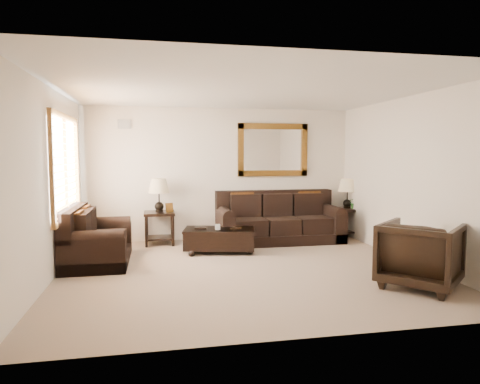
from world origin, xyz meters
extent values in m
cube|color=#826B5A|center=(0.00, 0.00, 0.00)|extent=(5.50, 5.00, 0.01)
cube|color=white|center=(0.00, 0.00, 2.70)|extent=(5.50, 5.00, 0.01)
cube|color=silver|center=(0.00, 2.50, 1.35)|extent=(5.50, 0.01, 2.70)
cube|color=silver|center=(0.00, -2.50, 1.35)|extent=(5.50, 0.01, 2.70)
cube|color=silver|center=(-2.75, 0.00, 1.35)|extent=(0.01, 5.00, 2.70)
cube|color=silver|center=(2.75, 0.00, 1.35)|extent=(0.01, 5.00, 2.70)
cube|color=white|center=(-2.73, 0.90, 1.55)|extent=(0.01, 1.80, 1.50)
cube|color=brown|center=(-2.70, 0.90, 2.34)|extent=(0.06, 1.96, 0.08)
cube|color=brown|center=(-2.70, 0.90, 0.76)|extent=(0.06, 1.96, 0.08)
cube|color=brown|center=(-2.70, -0.04, 1.55)|extent=(0.06, 0.08, 1.50)
cube|color=brown|center=(-2.70, 1.84, 1.55)|extent=(0.06, 0.08, 1.50)
cube|color=brown|center=(-2.70, 0.90, 1.55)|extent=(0.05, 0.05, 1.50)
cube|color=#45270D|center=(1.12, 2.46, 1.85)|extent=(1.50, 0.06, 1.10)
cube|color=white|center=(1.12, 2.48, 1.85)|extent=(1.26, 0.01, 0.86)
cube|color=#999999|center=(-1.90, 2.48, 2.35)|extent=(0.25, 0.02, 0.18)
cube|color=black|center=(1.12, 1.95, 0.10)|extent=(2.46, 1.06, 0.20)
cube|color=black|center=(1.12, 2.36, 0.76)|extent=(2.46, 0.25, 0.50)
cube|color=black|center=(0.46, 1.93, 0.35)|extent=(0.63, 0.87, 0.30)
cube|color=black|center=(1.12, 1.93, 0.35)|extent=(0.63, 0.87, 0.30)
cube|color=black|center=(1.77, 1.93, 0.35)|extent=(0.63, 0.87, 0.30)
cube|color=black|center=(0.01, 1.95, 0.30)|extent=(0.25, 1.06, 0.59)
cylinder|color=black|center=(0.01, 1.95, 0.59)|extent=(0.25, 1.04, 0.25)
cube|color=black|center=(2.22, 1.95, 0.30)|extent=(0.25, 1.06, 0.59)
cylinder|color=black|center=(2.22, 1.95, 0.59)|extent=(0.25, 1.04, 0.25)
cube|color=#66320D|center=(0.40, 2.15, 0.75)|extent=(0.47, 0.21, 0.48)
cube|color=#66320D|center=(1.83, 2.15, 0.75)|extent=(0.47, 0.21, 0.48)
cube|color=black|center=(-2.25, 0.89, 0.09)|extent=(0.97, 1.63, 0.18)
cube|color=black|center=(-2.62, 0.89, 0.69)|extent=(0.22, 1.63, 0.46)
cube|color=black|center=(-2.23, 0.60, 0.32)|extent=(0.79, 0.57, 0.27)
cube|color=black|center=(-2.23, 1.19, 0.32)|extent=(0.79, 0.57, 0.27)
cube|color=black|center=(-2.25, 0.19, 0.27)|extent=(0.97, 0.22, 0.54)
cylinder|color=black|center=(-2.25, 0.19, 0.54)|extent=(0.95, 0.22, 0.22)
cube|color=black|center=(-2.25, 1.59, 0.27)|extent=(0.97, 0.22, 0.54)
cylinder|color=black|center=(-2.25, 1.59, 0.54)|extent=(0.95, 0.22, 0.22)
cube|color=#66320D|center=(-2.43, 0.55, 0.68)|extent=(0.19, 0.43, 0.44)
cube|color=#66320D|center=(-2.43, 1.24, 0.68)|extent=(0.19, 0.43, 0.44)
cube|color=black|center=(-1.26, 2.17, 0.61)|extent=(0.59, 0.59, 0.05)
cube|color=black|center=(-1.26, 2.17, 0.13)|extent=(0.50, 0.50, 0.03)
cylinder|color=black|center=(-1.51, 1.92, 0.29)|extent=(0.05, 0.05, 0.59)
cylinder|color=black|center=(-1.01, 1.92, 0.29)|extent=(0.05, 0.05, 0.59)
cylinder|color=black|center=(-1.51, 2.42, 0.29)|extent=(0.05, 0.05, 0.59)
cylinder|color=black|center=(-1.01, 2.42, 0.29)|extent=(0.05, 0.05, 0.59)
sphere|color=black|center=(-1.26, 2.17, 0.74)|extent=(0.18, 0.18, 0.18)
cylinder|color=black|center=(-1.26, 2.17, 0.94)|extent=(0.03, 0.03, 0.38)
cone|color=#D2BB8C|center=(-1.26, 2.17, 1.15)|extent=(0.40, 0.40, 0.28)
cube|color=#45270D|center=(-1.06, 2.06, 0.73)|extent=(0.16, 0.11, 0.18)
cube|color=black|center=(2.68, 2.18, 0.59)|extent=(0.56, 0.56, 0.05)
cube|color=black|center=(2.68, 2.18, 0.12)|extent=(0.48, 0.48, 0.03)
cylinder|color=black|center=(2.44, 1.94, 0.28)|extent=(0.05, 0.05, 0.56)
cylinder|color=black|center=(2.92, 1.94, 0.28)|extent=(0.05, 0.05, 0.56)
cylinder|color=black|center=(2.44, 2.42, 0.28)|extent=(0.05, 0.05, 0.56)
cylinder|color=black|center=(2.92, 2.42, 0.28)|extent=(0.05, 0.05, 0.56)
sphere|color=black|center=(2.68, 2.18, 0.72)|extent=(0.17, 0.17, 0.17)
cylinder|color=black|center=(2.68, 2.18, 0.90)|extent=(0.02, 0.02, 0.37)
cone|color=#D2BB8C|center=(2.68, 2.18, 1.11)|extent=(0.39, 0.39, 0.27)
sphere|color=black|center=(-0.73, 1.02, 0.05)|extent=(0.11, 0.11, 0.11)
sphere|color=black|center=(0.32, 1.02, 0.05)|extent=(0.11, 0.11, 0.11)
sphere|color=black|center=(-0.73, 1.50, 0.05)|extent=(0.11, 0.11, 0.11)
sphere|color=black|center=(0.32, 1.50, 0.05)|extent=(0.11, 0.11, 0.11)
cube|color=black|center=(-0.20, 1.26, 0.25)|extent=(1.34, 0.90, 0.35)
cube|color=black|center=(-0.20, 1.26, 0.41)|extent=(1.37, 0.91, 0.04)
cube|color=black|center=(-0.54, 1.31, 0.44)|extent=(0.23, 0.18, 0.03)
cube|color=black|center=(0.08, 1.21, 0.44)|extent=(0.21, 0.17, 0.02)
cube|color=white|center=(-0.25, 1.16, 0.47)|extent=(0.09, 0.06, 0.09)
imported|color=black|center=(2.09, -1.28, 0.48)|extent=(1.27, 1.28, 0.96)
imported|color=#255A1F|center=(2.80, 2.08, 0.72)|extent=(0.26, 0.29, 0.21)
camera|label=1|loc=(-1.31, -6.25, 1.75)|focal=32.00mm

